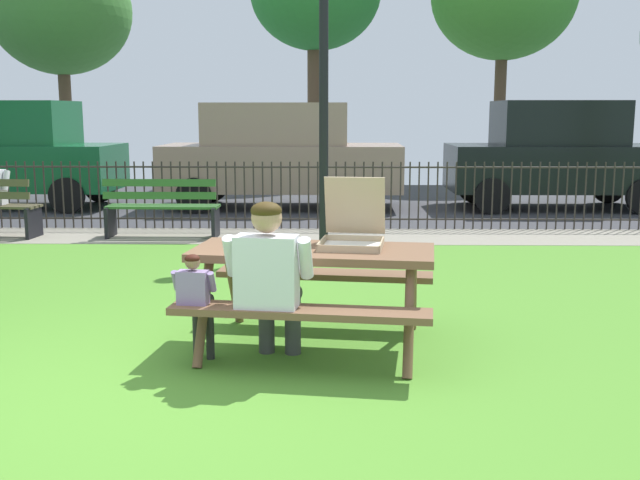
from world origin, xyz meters
TOP-DOWN VIEW (x-y plane):
  - ground at (0.00, 1.44)m, footprint 28.00×10.89m
  - cobblestone_walkway at (0.00, 6.19)m, footprint 28.00×1.40m
  - street_asphalt at (0.00, 10.39)m, footprint 28.00×7.01m
  - picnic_table_foreground at (1.15, 1.04)m, footprint 1.98×1.70m
  - pizza_box_open at (1.45, 1.17)m, footprint 0.54×0.60m
  - pizza_slice_on_table at (0.66, 1.07)m, footprint 0.25×0.26m
  - adult_at_table at (0.86, 0.57)m, footprint 0.63×0.63m
  - child_at_table at (0.33, 0.61)m, footprint 0.32×0.31m
  - iron_fence_streetside at (0.00, 6.89)m, footprint 18.24×0.03m
  - park_bench_center at (-1.15, 6.05)m, footprint 1.61×0.48m
  - lamp_post_walkway at (1.17, 5.28)m, footprint 0.28×0.28m
  - parked_car_left at (-4.72, 9.45)m, footprint 3.95×1.92m
  - parked_car_center at (0.31, 9.45)m, footprint 4.42×1.95m
  - parked_car_right at (5.40, 9.45)m, footprint 3.91×1.84m
  - far_tree_midleft at (-5.61, 14.90)m, footprint 3.54×3.54m

SIDE VIEW (x-z plane):
  - ground at x=0.00m, z-range -0.02..0.00m
  - street_asphalt at x=0.00m, z-range -0.01..0.00m
  - cobblestone_walkway at x=0.00m, z-range -0.01..0.00m
  - park_bench_center at x=-1.15m, z-range -0.01..0.84m
  - child_at_table at x=0.33m, z-range 0.09..0.91m
  - iron_fence_streetside at x=0.00m, z-range 0.01..1.04m
  - picnic_table_foreground at x=1.15m, z-range 0.20..0.99m
  - adult_at_table at x=0.86m, z-range 0.06..1.25m
  - pizza_slice_on_table at x=0.66m, z-range 0.77..0.79m
  - pizza_box_open at x=1.45m, z-range 0.63..1.15m
  - parked_car_center at x=0.31m, z-range 0.04..1.98m
  - parked_car_left at x=-4.72m, z-range 0.02..2.00m
  - parked_car_right at x=5.40m, z-range 0.02..2.00m
  - lamp_post_walkway at x=1.17m, z-range 0.45..4.54m
  - far_tree_midleft at x=-5.61m, z-range 1.33..7.22m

